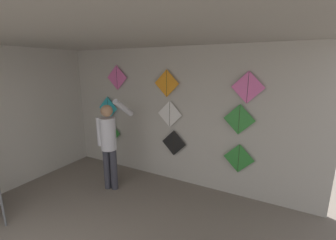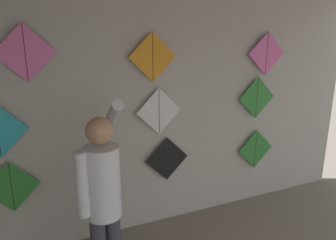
{
  "view_description": "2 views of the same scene",
  "coord_description": "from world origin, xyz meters",
  "px_view_note": "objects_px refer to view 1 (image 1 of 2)",
  "views": [
    {
      "loc": [
        2.16,
        0.05,
        2.42
      ],
      "look_at": [
        0.16,
        3.8,
        1.4
      ],
      "focal_mm": 24.0,
      "sensor_mm": 36.0,
      "label": 1
    },
    {
      "loc": [
        -1.3,
        0.65,
        2.42
      ],
      "look_at": [
        0.08,
        3.8,
        1.43
      ],
      "focal_mm": 35.0,
      "sensor_mm": 36.0,
      "label": 2
    }
  ],
  "objects_px": {
    "kite_3": "(108,108)",
    "kite_5": "(239,119)",
    "kite_6": "(117,78)",
    "kite_7": "(167,83)",
    "kite_2": "(239,158)",
    "kite_4": "(170,114)",
    "shopkeeper": "(109,140)",
    "kite_0": "(111,133)",
    "kite_8": "(248,87)",
    "kite_1": "(174,143)"
  },
  "relations": [
    {
      "from": "kite_3",
      "to": "kite_6",
      "type": "xyz_separation_m",
      "value": [
        0.32,
        0.0,
        0.72
      ]
    },
    {
      "from": "kite_0",
      "to": "kite_4",
      "type": "bearing_deg",
      "value": 0.0
    },
    {
      "from": "kite_1",
      "to": "kite_8",
      "type": "xyz_separation_m",
      "value": [
        1.39,
        0.0,
        1.22
      ]
    },
    {
      "from": "kite_2",
      "to": "kite_3",
      "type": "xyz_separation_m",
      "value": [
        -3.1,
        0.0,
        0.67
      ]
    },
    {
      "from": "kite_6",
      "to": "kite_7",
      "type": "distance_m",
      "value": 1.28
    },
    {
      "from": "kite_1",
      "to": "kite_7",
      "type": "distance_m",
      "value": 1.24
    },
    {
      "from": "shopkeeper",
      "to": "kite_3",
      "type": "bearing_deg",
      "value": 116.83
    },
    {
      "from": "kite_4",
      "to": "kite_8",
      "type": "bearing_deg",
      "value": 0.0
    },
    {
      "from": "shopkeeper",
      "to": "kite_8",
      "type": "relative_size",
      "value": 3.32
    },
    {
      "from": "kite_1",
      "to": "kite_5",
      "type": "relative_size",
      "value": 1.0
    },
    {
      "from": "kite_3",
      "to": "kite_7",
      "type": "distance_m",
      "value": 1.72
    },
    {
      "from": "shopkeeper",
      "to": "kite_6",
      "type": "relative_size",
      "value": 3.32
    },
    {
      "from": "kite_4",
      "to": "kite_6",
      "type": "bearing_deg",
      "value": 180.0
    },
    {
      "from": "shopkeeper",
      "to": "kite_0",
      "type": "relative_size",
      "value": 3.32
    },
    {
      "from": "kite_7",
      "to": "kite_4",
      "type": "bearing_deg",
      "value": 0.0
    },
    {
      "from": "kite_1",
      "to": "kite_5",
      "type": "height_order",
      "value": "kite_5"
    },
    {
      "from": "kite_2",
      "to": "kite_8",
      "type": "relative_size",
      "value": 1.0
    },
    {
      "from": "kite_0",
      "to": "kite_8",
      "type": "bearing_deg",
      "value": 0.0
    },
    {
      "from": "kite_0",
      "to": "kite_6",
      "type": "relative_size",
      "value": 1.0
    },
    {
      "from": "kite_4",
      "to": "kite_6",
      "type": "xyz_separation_m",
      "value": [
        -1.35,
        0.0,
        0.71
      ]
    },
    {
      "from": "shopkeeper",
      "to": "kite_5",
      "type": "bearing_deg",
      "value": 5.5
    },
    {
      "from": "kite_5",
      "to": "kite_2",
      "type": "bearing_deg",
      "value": 0.0
    },
    {
      "from": "kite_1",
      "to": "kite_2",
      "type": "height_order",
      "value": "kite_1"
    },
    {
      "from": "shopkeeper",
      "to": "kite_8",
      "type": "height_order",
      "value": "kite_8"
    },
    {
      "from": "kite_4",
      "to": "kite_5",
      "type": "bearing_deg",
      "value": 0.0
    },
    {
      "from": "kite_4",
      "to": "kite_5",
      "type": "xyz_separation_m",
      "value": [
        1.39,
        0.0,
        0.04
      ]
    },
    {
      "from": "kite_0",
      "to": "kite_8",
      "type": "distance_m",
      "value": 3.34
    },
    {
      "from": "kite_5",
      "to": "kite_3",
      "type": "bearing_deg",
      "value": 180.0
    },
    {
      "from": "kite_4",
      "to": "kite_5",
      "type": "distance_m",
      "value": 1.39
    },
    {
      "from": "kite_0",
      "to": "kite_6",
      "type": "height_order",
      "value": "kite_6"
    },
    {
      "from": "kite_8",
      "to": "kite_0",
      "type": "bearing_deg",
      "value": 180.0
    },
    {
      "from": "kite_5",
      "to": "kite_6",
      "type": "xyz_separation_m",
      "value": [
        -2.73,
        0.0,
        0.66
      ]
    },
    {
      "from": "kite_0",
      "to": "kite_7",
      "type": "bearing_deg",
      "value": 0.0
    },
    {
      "from": "kite_4",
      "to": "kite_6",
      "type": "distance_m",
      "value": 1.52
    },
    {
      "from": "kite_3",
      "to": "kite_5",
      "type": "xyz_separation_m",
      "value": [
        3.06,
        0.0,
        0.06
      ]
    },
    {
      "from": "kite_5",
      "to": "kite_1",
      "type": "bearing_deg",
      "value": 180.0
    },
    {
      "from": "kite_0",
      "to": "kite_1",
      "type": "bearing_deg",
      "value": 0.0
    },
    {
      "from": "kite_2",
      "to": "kite_6",
      "type": "height_order",
      "value": "kite_6"
    },
    {
      "from": "kite_2",
      "to": "kite_4",
      "type": "xyz_separation_m",
      "value": [
        -1.43,
        0.0,
        0.69
      ]
    },
    {
      "from": "kite_7",
      "to": "kite_5",
      "type": "bearing_deg",
      "value": 0.0
    },
    {
      "from": "kite_5",
      "to": "kite_7",
      "type": "distance_m",
      "value": 1.57
    },
    {
      "from": "kite_2",
      "to": "kite_6",
      "type": "xyz_separation_m",
      "value": [
        -2.78,
        0.0,
        1.39
      ]
    },
    {
      "from": "kite_3",
      "to": "kite_8",
      "type": "distance_m",
      "value": 3.22
    },
    {
      "from": "kite_2",
      "to": "kite_5",
      "type": "bearing_deg",
      "value": 180.0
    },
    {
      "from": "kite_0",
      "to": "kite_2",
      "type": "relative_size",
      "value": 1.0
    },
    {
      "from": "kite_1",
      "to": "kite_8",
      "type": "relative_size",
      "value": 1.0
    },
    {
      "from": "kite_2",
      "to": "kite_5",
      "type": "distance_m",
      "value": 0.73
    },
    {
      "from": "shopkeeper",
      "to": "kite_6",
      "type": "xyz_separation_m",
      "value": [
        -0.47,
        0.87,
        1.14
      ]
    },
    {
      "from": "kite_1",
      "to": "kite_2",
      "type": "relative_size",
      "value": 1.0
    },
    {
      "from": "kite_8",
      "to": "kite_2",
      "type": "bearing_deg",
      "value": 180.0
    }
  ]
}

